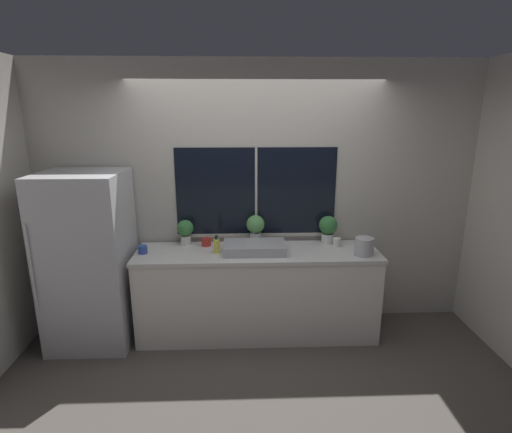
{
  "coord_description": "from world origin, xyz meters",
  "views": [
    {
      "loc": [
        -0.15,
        -3.37,
        2.22
      ],
      "look_at": [
        -0.01,
        0.29,
        1.23
      ],
      "focal_mm": 28.0,
      "sensor_mm": 36.0,
      "label": 1
    }
  ],
  "objects_px": {
    "potted_plant_right": "(328,227)",
    "kettle": "(364,246)",
    "refrigerator": "(89,260)",
    "potted_plant_left": "(185,230)",
    "sink": "(255,247)",
    "mug_blue": "(143,250)",
    "mug_white": "(337,242)",
    "mug_grey": "(359,242)",
    "mug_red": "(206,242)",
    "soap_bottle": "(217,246)",
    "potted_plant_center": "(255,227)"
  },
  "relations": [
    {
      "from": "mug_red",
      "to": "kettle",
      "type": "height_order",
      "value": "kettle"
    },
    {
      "from": "potted_plant_left",
      "to": "mug_blue",
      "type": "xyz_separation_m",
      "value": [
        -0.38,
        -0.25,
        -0.12
      ]
    },
    {
      "from": "potted_plant_left",
      "to": "mug_red",
      "type": "height_order",
      "value": "potted_plant_left"
    },
    {
      "from": "potted_plant_right",
      "to": "kettle",
      "type": "xyz_separation_m",
      "value": [
        0.27,
        -0.37,
        -0.07
      ]
    },
    {
      "from": "potted_plant_left",
      "to": "kettle",
      "type": "height_order",
      "value": "potted_plant_left"
    },
    {
      "from": "potted_plant_right",
      "to": "mug_white",
      "type": "distance_m",
      "value": 0.18
    },
    {
      "from": "mug_red",
      "to": "kettle",
      "type": "xyz_separation_m",
      "value": [
        1.51,
        -0.32,
        0.05
      ]
    },
    {
      "from": "sink",
      "to": "mug_blue",
      "type": "relative_size",
      "value": 6.94
    },
    {
      "from": "mug_white",
      "to": "potted_plant_right",
      "type": "bearing_deg",
      "value": 122.63
    },
    {
      "from": "sink",
      "to": "soap_bottle",
      "type": "xyz_separation_m",
      "value": [
        -0.37,
        -0.02,
        0.03
      ]
    },
    {
      "from": "mug_red",
      "to": "potted_plant_right",
      "type": "bearing_deg",
      "value": 1.95
    },
    {
      "from": "refrigerator",
      "to": "mug_white",
      "type": "height_order",
      "value": "refrigerator"
    },
    {
      "from": "refrigerator",
      "to": "kettle",
      "type": "distance_m",
      "value": 2.62
    },
    {
      "from": "mug_red",
      "to": "refrigerator",
      "type": "bearing_deg",
      "value": -168.11
    },
    {
      "from": "potted_plant_left",
      "to": "mug_blue",
      "type": "height_order",
      "value": "potted_plant_left"
    },
    {
      "from": "sink",
      "to": "kettle",
      "type": "xyz_separation_m",
      "value": [
        1.03,
        -0.13,
        0.05
      ]
    },
    {
      "from": "mug_white",
      "to": "mug_grey",
      "type": "height_order",
      "value": "mug_white"
    },
    {
      "from": "mug_grey",
      "to": "kettle",
      "type": "bearing_deg",
      "value": -97.81
    },
    {
      "from": "potted_plant_left",
      "to": "potted_plant_center",
      "type": "xyz_separation_m",
      "value": [
        0.71,
        0.0,
        0.03
      ]
    },
    {
      "from": "refrigerator",
      "to": "potted_plant_center",
      "type": "height_order",
      "value": "refrigerator"
    },
    {
      "from": "sink",
      "to": "mug_blue",
      "type": "xyz_separation_m",
      "value": [
        -1.07,
        -0.01,
        -0.01
      ]
    },
    {
      "from": "refrigerator",
      "to": "potted_plant_left",
      "type": "distance_m",
      "value": 0.95
    },
    {
      "from": "mug_red",
      "to": "mug_blue",
      "type": "height_order",
      "value": "same"
    },
    {
      "from": "sink",
      "to": "mug_grey",
      "type": "bearing_deg",
      "value": 8.0
    },
    {
      "from": "mug_blue",
      "to": "kettle",
      "type": "relative_size",
      "value": 0.46
    },
    {
      "from": "sink",
      "to": "potted_plant_right",
      "type": "relative_size",
      "value": 2.1
    },
    {
      "from": "refrigerator",
      "to": "mug_blue",
      "type": "distance_m",
      "value": 0.51
    },
    {
      "from": "refrigerator",
      "to": "sink",
      "type": "bearing_deg",
      "value": 1.31
    },
    {
      "from": "potted_plant_left",
      "to": "kettle",
      "type": "bearing_deg",
      "value": -11.99
    },
    {
      "from": "potted_plant_left",
      "to": "mug_blue",
      "type": "bearing_deg",
      "value": -146.98
    },
    {
      "from": "mug_blue",
      "to": "potted_plant_right",
      "type": "bearing_deg",
      "value": 7.65
    },
    {
      "from": "potted_plant_right",
      "to": "mug_grey",
      "type": "distance_m",
      "value": 0.34
    },
    {
      "from": "soap_bottle",
      "to": "mug_red",
      "type": "height_order",
      "value": "soap_bottle"
    },
    {
      "from": "refrigerator",
      "to": "mug_white",
      "type": "xyz_separation_m",
      "value": [
        2.41,
        0.16,
        0.09
      ]
    },
    {
      "from": "potted_plant_left",
      "to": "soap_bottle",
      "type": "height_order",
      "value": "potted_plant_left"
    },
    {
      "from": "potted_plant_center",
      "to": "kettle",
      "type": "height_order",
      "value": "potted_plant_center"
    },
    {
      "from": "potted_plant_left",
      "to": "mug_grey",
      "type": "distance_m",
      "value": 1.77
    },
    {
      "from": "sink",
      "to": "mug_grey",
      "type": "relative_size",
      "value": 7.02
    },
    {
      "from": "sink",
      "to": "kettle",
      "type": "relative_size",
      "value": 3.18
    },
    {
      "from": "refrigerator",
      "to": "mug_grey",
      "type": "bearing_deg",
      "value": 4.03
    },
    {
      "from": "potted_plant_center",
      "to": "mug_blue",
      "type": "xyz_separation_m",
      "value": [
        -1.09,
        -0.25,
        -0.14
      ]
    },
    {
      "from": "mug_grey",
      "to": "sink",
      "type": "bearing_deg",
      "value": -172.0
    },
    {
      "from": "sink",
      "to": "potted_plant_right",
      "type": "distance_m",
      "value": 0.81
    },
    {
      "from": "mug_red",
      "to": "kettle",
      "type": "distance_m",
      "value": 1.55
    },
    {
      "from": "soap_bottle",
      "to": "potted_plant_left",
      "type": "bearing_deg",
      "value": 142.02
    },
    {
      "from": "soap_bottle",
      "to": "mug_blue",
      "type": "xyz_separation_m",
      "value": [
        -0.71,
        0.01,
        -0.03
      ]
    },
    {
      "from": "potted_plant_center",
      "to": "mug_blue",
      "type": "relative_size",
      "value": 3.49
    },
    {
      "from": "sink",
      "to": "potted_plant_left",
      "type": "height_order",
      "value": "sink"
    },
    {
      "from": "refrigerator",
      "to": "sink",
      "type": "height_order",
      "value": "refrigerator"
    },
    {
      "from": "potted_plant_center",
      "to": "soap_bottle",
      "type": "height_order",
      "value": "potted_plant_center"
    }
  ]
}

